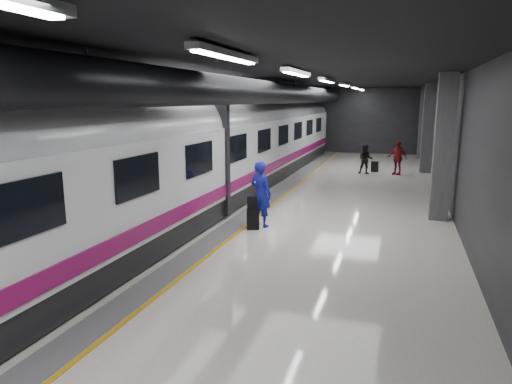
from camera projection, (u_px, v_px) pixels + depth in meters
The scene contains 9 objects.
ground at pixel (282, 223), 13.91m from camera, with size 40.00×40.00×0.00m, color silver.
platform_hall at pixel (282, 105), 14.18m from camera, with size 10.02×40.02×4.51m.
train at pixel (184, 152), 14.47m from camera, with size 3.05×38.00×4.05m.
traveler_main at pixel (261, 194), 13.40m from camera, with size 0.71×0.47×1.96m, color #1B1DD1.
suitcase_main at pixel (253, 219), 13.20m from camera, with size 0.36×0.23×0.58m, color black.
shoulder_bag at pixel (252, 203), 13.11m from camera, with size 0.29×0.15×0.39m, color black.
traveler_far_a at pixel (366, 159), 23.06m from camera, with size 0.73×0.57×1.51m, color black.
traveler_far_b at pixel (397, 158), 22.83m from camera, with size 1.00×0.42×1.71m, color maroon.
suitcase_far at pixel (375, 166), 23.87m from camera, with size 0.37×0.24×0.54m, color black.
Camera 1 is at (3.34, -13.05, 3.68)m, focal length 32.00 mm.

